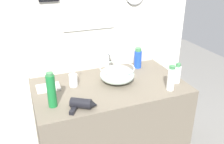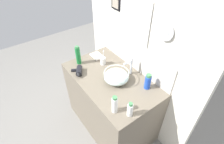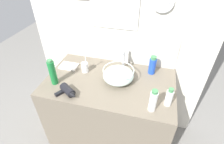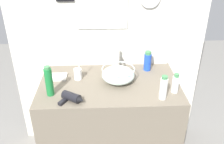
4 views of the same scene
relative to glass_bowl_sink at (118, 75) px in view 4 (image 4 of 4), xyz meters
The scene contains 11 objects.
vanity_counter 0.49m from the glass_bowl_sink, 164.42° to the right, with size 1.14×0.67×0.85m, color #6B6051.
back_panel 0.52m from the glass_bowl_sink, 102.15° to the left, with size 1.75×0.10×2.59m.
glass_bowl_sink is the anchor object (origin of this frame).
faucet 0.20m from the glass_bowl_sink, 90.00° to the left, with size 0.02×0.12×0.22m.
hair_drier 0.44m from the glass_bowl_sink, 142.41° to the right, with size 0.20×0.15×0.07m.
toothbrush_cup 0.34m from the glass_bowl_sink, behind, with size 0.06×0.06×0.20m.
spray_bottle 0.41m from the glass_bowl_sink, 39.81° to the right, with size 0.05×0.05×0.19m.
soap_dispenser 0.46m from the glass_bowl_sink, 22.67° to the right, with size 0.05×0.05×0.16m.
shampoo_bottle 0.55m from the glass_bowl_sink, 161.76° to the right, with size 0.06×0.06×0.24m.
lotion_bottle 0.33m from the glass_bowl_sink, 35.03° to the left, with size 0.06×0.06×0.18m.
hand_towel 0.53m from the glass_bowl_sink, behind, with size 0.17×0.12×0.02m, color silver.
Camera 4 is at (-0.06, -1.75, 1.91)m, focal length 40.00 mm.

